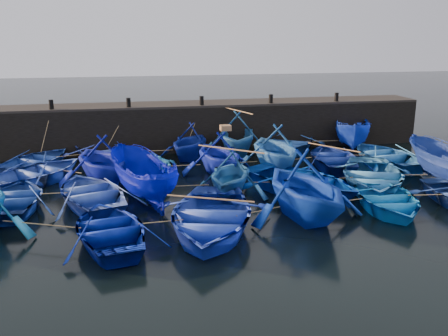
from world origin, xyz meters
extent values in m
plane|color=black|center=(0.00, 0.00, 0.00)|extent=(120.00, 120.00, 0.00)
cube|color=black|center=(0.00, 10.50, 1.25)|extent=(26.00, 2.50, 2.50)
cube|color=black|center=(0.00, 10.50, 2.56)|extent=(26.00, 2.50, 0.12)
cylinder|color=black|center=(-8.00, 9.60, 2.87)|extent=(0.24, 0.24, 0.50)
cylinder|color=black|center=(-4.00, 9.60, 2.87)|extent=(0.24, 0.24, 0.50)
cylinder|color=black|center=(0.00, 9.60, 2.87)|extent=(0.24, 0.24, 0.50)
cylinder|color=black|center=(4.00, 9.60, 2.87)|extent=(0.24, 0.24, 0.50)
cylinder|color=black|center=(8.00, 9.60, 2.87)|extent=(0.24, 0.24, 0.50)
imported|color=navy|center=(-8.59, 7.40, 0.45)|extent=(4.98, 5.34, 0.90)
imported|color=#2E42AC|center=(-5.27, 7.78, 0.55)|extent=(5.72, 6.41, 1.10)
imported|color=navy|center=(-0.94, 7.79, 0.98)|extent=(4.63, 4.82, 1.96)
imported|color=#215C94|center=(1.70, 8.17, 1.22)|extent=(4.92, 5.41, 2.45)
imported|color=navy|center=(4.88, 8.41, 0.51)|extent=(5.54, 6.04, 1.02)
imported|color=#0F2EAE|center=(8.54, 8.27, 0.99)|extent=(3.73, 5.46, 1.98)
imported|color=#2744A1|center=(-8.20, 4.89, 0.50)|extent=(5.78, 5.83, 0.99)
imported|color=#0E1A99|center=(-5.32, 4.13, 1.15)|extent=(5.10, 5.45, 2.31)
imported|color=blue|center=(-3.42, 4.57, 0.52)|extent=(3.99, 5.27, 1.03)
imported|color=#0C1C9B|center=(0.04, 4.54, 1.07)|extent=(4.22, 4.66, 2.14)
imported|color=blue|center=(2.81, 4.60, 1.20)|extent=(4.10, 4.71, 2.41)
imported|color=navy|center=(5.91, 4.91, 0.48)|extent=(4.02, 5.10, 0.96)
imported|color=blue|center=(8.70, 4.73, 0.51)|extent=(4.07, 5.31, 1.03)
imported|color=navy|center=(-8.45, 1.42, 0.45)|extent=(3.13, 4.35, 0.90)
imported|color=#2E4BB0|center=(-5.65, 1.37, 0.50)|extent=(4.79, 5.67, 1.00)
imported|color=#000891|center=(-3.67, 1.43, 0.96)|extent=(3.32, 5.32, 1.93)
imported|color=#1F5D9B|center=(-0.11, 1.32, 0.99)|extent=(4.43, 4.70, 1.97)
imported|color=#00319A|center=(2.87, 1.11, 0.56)|extent=(6.21, 6.64, 1.12)
imported|color=#24629B|center=(6.12, 1.18, 0.58)|extent=(5.76, 6.63, 1.15)
imported|color=navy|center=(9.52, 0.91, 0.94)|extent=(2.37, 5.05, 1.89)
imported|color=#001279|center=(-4.86, -2.45, 0.47)|extent=(4.04, 5.06, 0.94)
imported|color=blue|center=(-1.58, -2.36, 0.60)|extent=(5.52, 6.67, 1.20)
imported|color=#082DA0|center=(1.96, -1.77, 1.29)|extent=(4.98, 5.53, 2.57)
imported|color=blue|center=(5.34, -1.50, 0.47)|extent=(3.84, 4.93, 0.94)
cube|color=olive|center=(0.34, 4.54, 2.26)|extent=(0.49, 0.46, 0.24)
cylinder|color=tan|center=(-6.93, 7.59, 0.55)|extent=(1.52, 0.42, 0.04)
cylinder|color=tan|center=(-3.11, 7.79, 0.55)|extent=(2.54, 0.04, 0.04)
cylinder|color=tan|center=(0.38, 7.98, 0.55)|extent=(0.86, 0.41, 0.04)
cylinder|color=tan|center=(3.29, 8.29, 0.55)|extent=(1.38, 0.28, 0.04)
cylinder|color=tan|center=(6.71, 8.34, 0.55)|extent=(1.86, 0.18, 0.04)
cylinder|color=tan|center=(-6.76, 4.51, 0.55)|extent=(1.10, 0.80, 0.04)
cylinder|color=tan|center=(-4.37, 4.35, 0.55)|extent=(0.13, 0.45, 0.04)
cylinder|color=tan|center=(-1.69, 4.55, 0.55)|extent=(1.66, 0.07, 0.04)
cylinder|color=tan|center=(1.42, 4.57, 0.55)|extent=(0.97, 0.10, 0.04)
cylinder|color=tan|center=(4.36, 4.76, 0.55)|extent=(1.31, 0.35, 0.04)
cylinder|color=tan|center=(7.31, 4.82, 0.55)|extent=(1.00, 0.22, 0.04)
cylinder|color=tan|center=(-7.05, 1.40, 0.55)|extent=(1.00, 0.09, 0.04)
cylinder|color=tan|center=(-4.66, 1.40, 0.55)|extent=(0.19, 0.09, 0.04)
cylinder|color=tan|center=(-1.89, 1.37, 0.55)|extent=(1.77, 0.15, 0.04)
cylinder|color=tan|center=(1.38, 1.21, 0.55)|extent=(1.18, 0.24, 0.04)
cylinder|color=tan|center=(4.49, 1.15, 0.55)|extent=(1.44, 0.11, 0.04)
cylinder|color=tan|center=(7.82, 1.05, 0.55)|extent=(1.61, 0.30, 0.04)
cylinder|color=tan|center=(-7.05, -1.87, 0.55)|extent=(2.60, 1.19, 0.04)
cylinder|color=tan|center=(-3.22, -2.40, 0.55)|extent=(1.48, 0.13, 0.04)
cylinder|color=tan|center=(0.19, -2.06, 0.55)|extent=(1.75, 0.63, 0.04)
cylinder|color=tan|center=(3.65, -1.63, 0.55)|extent=(1.59, 0.31, 0.04)
cylinder|color=tan|center=(6.90, -1.58, 0.55)|extent=(1.33, 0.20, 0.04)
cylinder|color=tan|center=(-8.29, 9.05, 1.58)|extent=(0.64, 0.95, 2.09)
cylinder|color=tan|center=(-4.64, 9.24, 1.58)|extent=(1.32, 0.56, 2.09)
cylinder|color=tan|center=(-0.47, 9.24, 1.58)|extent=(0.98, 0.56, 2.09)
cylinder|color=tan|center=(0.85, 9.43, 1.58)|extent=(1.74, 0.17, 2.09)
cylinder|color=tan|center=(4.44, 9.56, 1.58)|extent=(0.92, 0.15, 2.08)
cylinder|color=tan|center=(8.27, 9.49, 1.58)|extent=(0.58, 0.07, 2.08)
cylinder|color=#99724C|center=(1.70, 8.17, 2.48)|extent=(1.08, 2.84, 0.06)
cylinder|color=#99724C|center=(5.91, 4.91, 0.99)|extent=(1.77, 2.49, 0.06)
cylinder|color=#99724C|center=(-0.11, 1.32, 2.00)|extent=(2.34, 1.97, 0.06)
cylinder|color=#99724C|center=(-1.58, -2.36, 1.23)|extent=(2.74, 1.32, 0.06)
camera|label=1|loc=(-4.18, -17.82, 6.59)|focal=40.00mm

